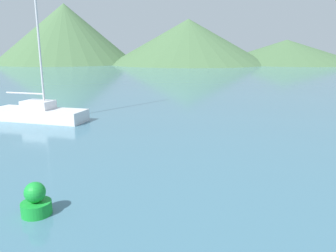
# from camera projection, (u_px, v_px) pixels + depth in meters

# --- Properties ---
(sailboat_inner) EXTENTS (5.98, 2.97, 11.41)m
(sailboat_inner) POSITION_uv_depth(u_px,v_px,m) (39.00, 112.00, 19.38)
(sailboat_inner) COLOR silver
(sailboat_inner) RESTS_ON ground_plane
(buoy_marker) EXTENTS (0.76, 0.76, 0.88)m
(buoy_marker) POSITION_uv_depth(u_px,v_px,m) (36.00, 201.00, 8.33)
(buoy_marker) COLOR green
(buoy_marker) RESTS_ON ground_plane
(hill_west) EXTENTS (41.16, 41.16, 17.23)m
(hill_west) POSITION_uv_depth(u_px,v_px,m) (65.00, 34.00, 96.83)
(hill_west) COLOR #476B42
(hill_west) RESTS_ON ground_plane
(hill_central) EXTENTS (45.79, 45.79, 12.64)m
(hill_central) POSITION_uv_depth(u_px,v_px,m) (188.00, 42.00, 94.37)
(hill_central) COLOR #476B42
(hill_central) RESTS_ON ground_plane
(hill_east) EXTENTS (43.20, 43.20, 6.96)m
(hill_east) POSITION_uv_depth(u_px,v_px,m) (286.00, 52.00, 98.17)
(hill_east) COLOR #476B42
(hill_east) RESTS_ON ground_plane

